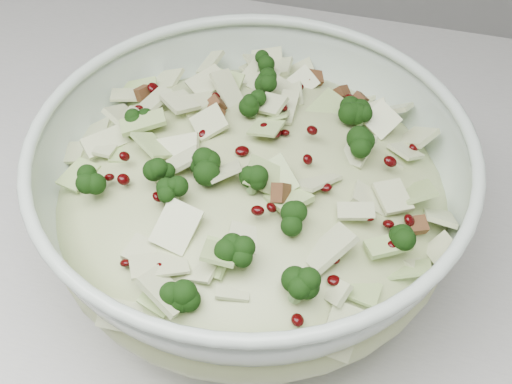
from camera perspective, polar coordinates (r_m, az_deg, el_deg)
mixing_bowl at (r=0.54m, az=-0.32°, el=-0.73°), size 0.42×0.42×0.13m
salad at (r=0.53m, az=-0.33°, el=0.80°), size 0.34×0.34×0.13m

